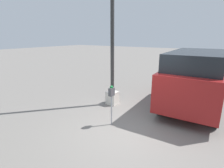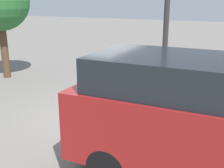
# 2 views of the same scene
# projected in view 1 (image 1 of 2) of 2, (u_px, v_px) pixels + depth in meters

# --- Properties ---
(ground_plane) EXTENTS (80.00, 80.00, 0.00)m
(ground_plane) POSITION_uv_depth(u_px,v_px,m) (128.00, 129.00, 5.53)
(ground_plane) COLOR slate
(parking_meter_near) EXTENTS (0.21, 0.13, 1.35)m
(parking_meter_near) POSITION_uv_depth(u_px,v_px,m) (112.00, 96.00, 5.58)
(parking_meter_near) COLOR #9E9EA3
(parking_meter_near) RESTS_ON ground
(lamp_post) EXTENTS (0.44, 0.44, 6.49)m
(lamp_post) POSITION_uv_depth(u_px,v_px,m) (112.00, 56.00, 7.08)
(lamp_post) COLOR beige
(lamp_post) RESTS_ON ground
(parked_van) EXTENTS (4.73, 2.12, 2.29)m
(parked_van) POSITION_uv_depth(u_px,v_px,m) (195.00, 78.00, 7.02)
(parked_van) COLOR maroon
(parked_van) RESTS_ON ground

